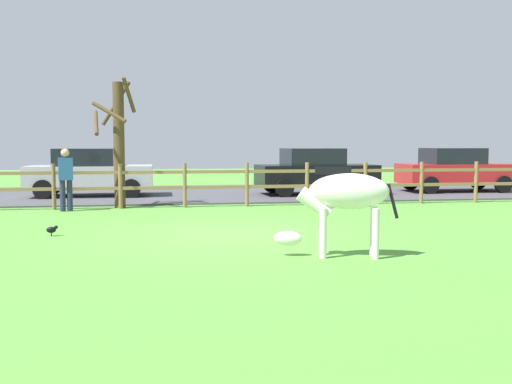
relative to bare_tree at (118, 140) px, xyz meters
name	(u,v)px	position (x,y,z in m)	size (l,w,h in m)	color
ground_plane	(223,234)	(2.34, -5.22, -1.87)	(60.00, 60.00, 0.00)	#549338
parking_asphalt	(195,193)	(2.34, 4.08, -1.84)	(28.00, 7.40, 0.05)	#47474C
paddock_fence	(185,182)	(1.80, -0.22, -1.17)	(21.03, 0.11, 1.23)	olive
bare_tree	(118,140)	(0.00, 0.00, 0.00)	(1.20, 1.25, 3.56)	#513A23
zebra	(343,198)	(3.95, -7.80, -0.94)	(1.91, 0.76, 1.41)	white
crow_on_grass	(52,230)	(-0.93, -4.91, -1.74)	(0.21, 0.10, 0.20)	black
parked_car_black	(315,171)	(6.35, 2.83, -1.03)	(4.09, 2.06, 1.56)	black
parked_car_silver	(89,172)	(-1.17, 3.31, -1.03)	(4.01, 1.90, 1.56)	#B7BABF
parked_car_red	(455,169)	(11.60, 3.14, -1.03)	(4.03, 1.93, 1.56)	red
visitor_near_fence	(66,177)	(-1.31, -0.64, -0.96)	(0.40, 0.29, 1.64)	#232847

